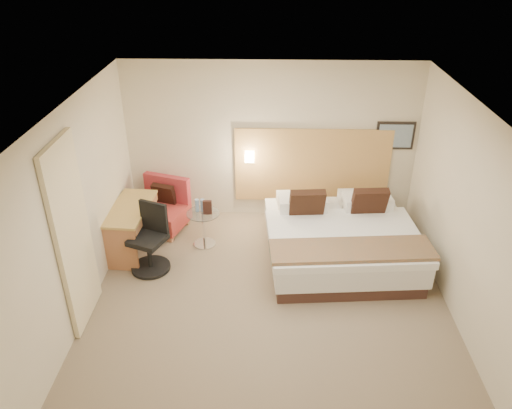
{
  "coord_description": "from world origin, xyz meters",
  "views": [
    {
      "loc": [
        -0.02,
        -5.23,
        4.43
      ],
      "look_at": [
        -0.2,
        0.78,
        1.12
      ],
      "focal_mm": 35.0,
      "sensor_mm": 36.0,
      "label": 1
    }
  ],
  "objects_px": {
    "bed": "(339,239)",
    "side_table": "(204,227)",
    "lounge_chair": "(162,209)",
    "desk_chair": "(150,244)",
    "desk": "(132,216)"
  },
  "relations": [
    {
      "from": "lounge_chair",
      "to": "desk_chair",
      "type": "bearing_deg",
      "value": -86.88
    },
    {
      "from": "bed",
      "to": "desk_chair",
      "type": "height_order",
      "value": "bed"
    },
    {
      "from": "desk",
      "to": "lounge_chair",
      "type": "bearing_deg",
      "value": 65.43
    },
    {
      "from": "bed",
      "to": "lounge_chair",
      "type": "distance_m",
      "value": 2.98
    },
    {
      "from": "lounge_chair",
      "to": "bed",
      "type": "bearing_deg",
      "value": -16.36
    },
    {
      "from": "side_table",
      "to": "desk",
      "type": "xyz_separation_m",
      "value": [
        -1.07,
        -0.16,
        0.27
      ]
    },
    {
      "from": "desk_chair",
      "to": "side_table",
      "type": "bearing_deg",
      "value": 42.62
    },
    {
      "from": "bed",
      "to": "desk_chair",
      "type": "bearing_deg",
      "value": -173.51
    },
    {
      "from": "bed",
      "to": "lounge_chair",
      "type": "xyz_separation_m",
      "value": [
        -2.86,
        0.84,
        -0.0
      ]
    },
    {
      "from": "lounge_chair",
      "to": "desk",
      "type": "relative_size",
      "value": 0.81
    },
    {
      "from": "bed",
      "to": "side_table",
      "type": "relative_size",
      "value": 4.03
    },
    {
      "from": "bed",
      "to": "lounge_chair",
      "type": "height_order",
      "value": "bed"
    },
    {
      "from": "lounge_chair",
      "to": "side_table",
      "type": "distance_m",
      "value": 0.92
    },
    {
      "from": "bed",
      "to": "side_table",
      "type": "xyz_separation_m",
      "value": [
        -2.09,
        0.33,
        -0.02
      ]
    },
    {
      "from": "bed",
      "to": "desk_chair",
      "type": "distance_m",
      "value": 2.81
    }
  ]
}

